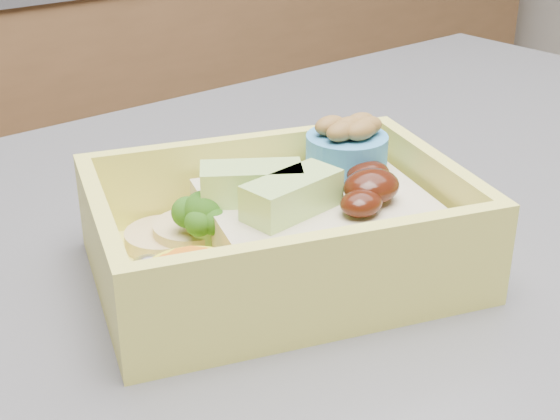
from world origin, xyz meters
TOP-DOWN VIEW (x-y plane):
  - bento_box at (0.12, 0.03)m, footprint 0.22×0.19m

SIDE VIEW (x-z plane):
  - bento_box at x=0.12m, z-range 0.91..0.98m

